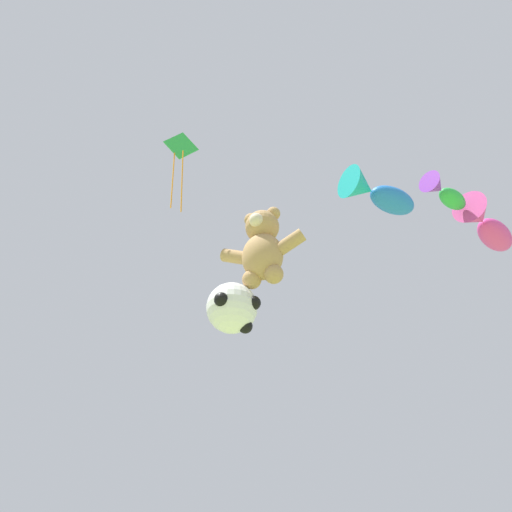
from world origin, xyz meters
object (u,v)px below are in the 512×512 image
Objects in this scene: soccer_ball_kite at (232,308)px; fish_kite_magenta at (486,225)px; diamond_kite at (180,155)px; teddy_bear_kite at (262,247)px; fish_kite_emerald at (444,193)px; fish_kite_cobalt at (377,194)px.

fish_kite_magenta is at bearing 38.22° from soccer_ball_kite.
diamond_kite reaches higher than fish_kite_magenta.
diamond_kite is at bearing -155.19° from teddy_bear_kite.
soccer_ball_kite is 4.43m from diamond_kite.
teddy_bear_kite is 3.48m from diamond_kite.
fish_kite_emerald is 0.61× the size of diamond_kite.
soccer_ball_kite is at bearing 38.80° from diamond_kite.
fish_kite_emerald is (1.43, 1.91, 1.12)m from fish_kite_cobalt.
soccer_ball_kite is 6.54m from fish_kite_emerald.
fish_kite_magenta is (4.80, 4.39, 2.37)m from teddy_bear_kite.
fish_kite_emerald is 6.78m from diamond_kite.
fish_kite_emerald is (3.95, 2.67, 2.42)m from teddy_bear_kite.
fish_kite_cobalt reaches higher than soccer_ball_kite.
fish_kite_emerald reaches higher than fish_kite_cobalt.
teddy_bear_kite reaches higher than soccer_ball_kite.
teddy_bear_kite is 1.04× the size of fish_kite_cobalt.
teddy_bear_kite is at bearing -137.52° from fish_kite_magenta.
soccer_ball_kite is at bearing 175.60° from teddy_bear_kite.
diamond_kite is (-1.83, -0.85, 2.84)m from teddy_bear_kite.
fish_kite_cobalt is 0.77× the size of fish_kite_magenta.
diamond_kite is at bearing -141.20° from soccer_ball_kite.
diamond_kite is at bearing -148.71° from fish_kite_emerald.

